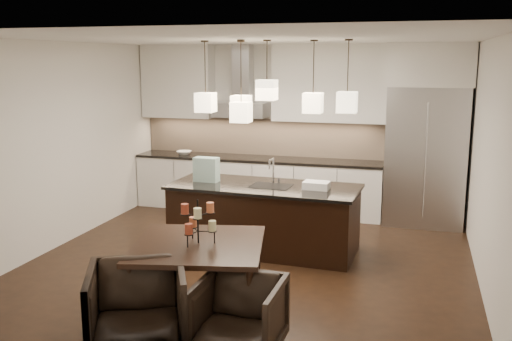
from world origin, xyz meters
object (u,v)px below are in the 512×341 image
(refrigerator, at_px, (425,157))
(island_body, at_px, (264,219))
(dining_table, at_px, (199,279))
(armchair_left, at_px, (137,309))
(armchair_right, at_px, (239,317))

(refrigerator, xyz_separation_m, island_body, (-2.06, -1.91, -0.64))
(dining_table, bearing_deg, armchair_left, -119.26)
(armchair_right, bearing_deg, dining_table, 135.42)
(refrigerator, xyz_separation_m, armchair_left, (-2.41, -4.87, -0.68))
(dining_table, distance_m, armchair_right, 0.90)
(refrigerator, xyz_separation_m, dining_table, (-2.16, -4.04, -0.69))
(refrigerator, distance_m, dining_table, 4.63)
(island_body, xyz_separation_m, armchair_left, (-0.35, -2.96, -0.04))
(dining_table, bearing_deg, refrigerator, 49.31)
(island_body, bearing_deg, armchair_left, -94.17)
(armchair_left, bearing_deg, island_body, 57.02)
(dining_table, xyz_separation_m, armchair_left, (-0.25, -0.83, 0.01))
(armchair_right, bearing_deg, armchair_left, -166.44)
(island_body, distance_m, dining_table, 2.12)
(dining_table, relative_size, armchair_right, 1.68)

